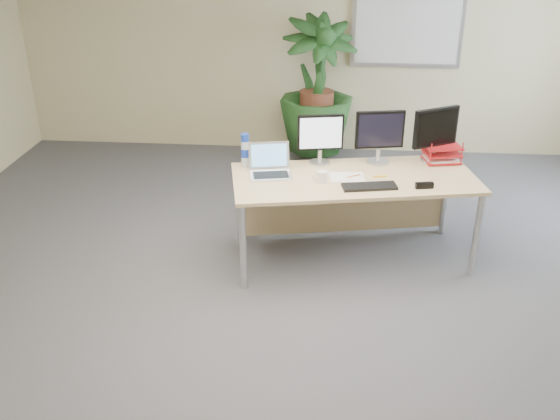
# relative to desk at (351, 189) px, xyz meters

# --- Properties ---
(floor) EXTENTS (8.00, 8.00, 0.00)m
(floor) POSITION_rel_desk_xyz_m (-0.54, -1.34, -0.61)
(floor) COLOR #45454A
(floor) RESTS_ON ground
(back_wall) EXTENTS (7.00, 0.04, 2.70)m
(back_wall) POSITION_rel_desk_xyz_m (-0.54, 2.66, 0.74)
(back_wall) COLOR #C6BC8C
(back_wall) RESTS_ON floor
(whiteboard) EXTENTS (1.30, 0.04, 0.95)m
(whiteboard) POSITION_rel_desk_xyz_m (0.66, 2.62, 0.94)
(whiteboard) COLOR #AFB0B5
(whiteboard) RESTS_ON back_wall
(desk) EXTENTS (2.15, 1.22, 0.78)m
(desk) POSITION_rel_desk_xyz_m (0.00, 0.00, 0.00)
(desk) COLOR #DAB580
(desk) RESTS_ON floor
(floor_plant) EXTENTS (1.10, 1.10, 1.50)m
(floor_plant) POSITION_rel_desk_xyz_m (-0.36, 2.21, 0.14)
(floor_plant) COLOR #163D18
(floor_plant) RESTS_ON floor
(monitor_left) EXTENTS (0.40, 0.18, 0.44)m
(monitor_left) POSITION_rel_desk_xyz_m (-0.28, 0.16, 0.42)
(monitor_left) COLOR silver
(monitor_left) RESTS_ON desk
(monitor_right) EXTENTS (0.42, 0.19, 0.47)m
(monitor_right) POSITION_rel_desk_xyz_m (0.23, 0.22, 0.44)
(monitor_right) COLOR silver
(monitor_right) RESTS_ON desk
(monitor_dark) EXTENTS (0.40, 0.25, 0.49)m
(monitor_dark) POSITION_rel_desk_xyz_m (0.71, 0.29, 0.45)
(monitor_dark) COLOR silver
(monitor_dark) RESTS_ON desk
(laptop) EXTENTS (0.40, 0.36, 0.25)m
(laptop) POSITION_rel_desk_xyz_m (-0.69, -0.10, 0.23)
(laptop) COLOR silver
(laptop) RESTS_ON desk
(keyboard) EXTENTS (0.46, 0.23, 0.02)m
(keyboard) POSITION_rel_desk_xyz_m (0.13, -0.33, 0.18)
(keyboard) COLOR black
(keyboard) RESTS_ON desk
(coffee_mug) EXTENTS (0.12, 0.08, 0.09)m
(coffee_mug) POSITION_rel_desk_xyz_m (-0.25, -0.24, 0.21)
(coffee_mug) COLOR silver
(coffee_mug) RESTS_ON desk
(spiral_notebook) EXTENTS (0.30, 0.24, 0.01)m
(spiral_notebook) POSITION_rel_desk_xyz_m (-0.04, -0.14, 0.17)
(spiral_notebook) COLOR white
(spiral_notebook) RESTS_ON desk
(orange_pen) EXTENTS (0.11, 0.08, 0.01)m
(orange_pen) POSITION_rel_desk_xyz_m (0.01, -0.13, 0.18)
(orange_pen) COLOR #D35F17
(orange_pen) RESTS_ON spiral_notebook
(yellow_highlighter) EXTENTS (0.11, 0.04, 0.02)m
(yellow_highlighter) POSITION_rel_desk_xyz_m (0.23, -0.10, 0.17)
(yellow_highlighter) COLOR yellow
(yellow_highlighter) RESTS_ON desk
(water_bottle) EXTENTS (0.08, 0.08, 0.29)m
(water_bottle) POSITION_rel_desk_xyz_m (-0.92, 0.05, 0.31)
(water_bottle) COLOR silver
(water_bottle) RESTS_ON desk
(letter_tray) EXTENTS (0.34, 0.28, 0.14)m
(letter_tray) POSITION_rel_desk_xyz_m (0.79, 0.30, 0.23)
(letter_tray) COLOR #AE1518
(letter_tray) RESTS_ON desk
(stapler) EXTENTS (0.15, 0.07, 0.05)m
(stapler) POSITION_rel_desk_xyz_m (0.57, -0.30, 0.19)
(stapler) COLOR black
(stapler) RESTS_ON desk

